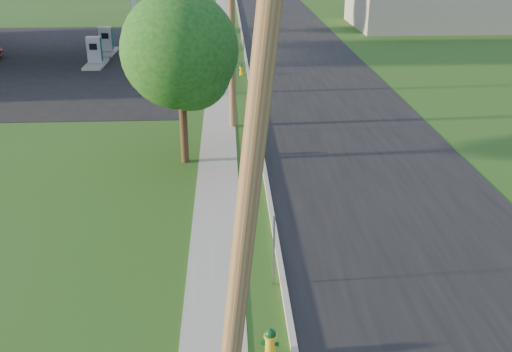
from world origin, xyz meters
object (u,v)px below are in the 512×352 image
(utility_pole_mid, at_px, (231,16))
(tree_verge, at_px, (182,55))
(utility_pole_near, at_px, (246,212))
(fuel_pump_ne, at_px, (95,55))
(fuel_pump_se, at_px, (106,43))
(hydrant_mid, at_px, (249,148))
(hydrant_near, at_px, (270,343))
(hydrant_far, at_px, (241,70))

(utility_pole_mid, height_order, tree_verge, utility_pole_mid)
(utility_pole_near, xyz_separation_m, fuel_pump_ne, (-8.90, 31.00, -4.08))
(fuel_pump_se, distance_m, hydrant_mid, 22.84)
(utility_pole_near, xyz_separation_m, hydrant_near, (0.57, 2.50, -4.43))
(hydrant_mid, bearing_deg, fuel_pump_ne, 119.52)
(fuel_pump_ne, xyz_separation_m, hydrant_near, (9.47, -28.50, -0.35))
(fuel_pump_ne, height_order, fuel_pump_se, same)
(fuel_pump_se, height_order, tree_verge, tree_verge)
(utility_pole_mid, relative_size, fuel_pump_se, 3.06)
(fuel_pump_ne, relative_size, fuel_pump_se, 1.00)
(fuel_pump_se, xyz_separation_m, tree_verge, (7.07, -21.32, 3.46))
(hydrant_near, relative_size, hydrant_far, 1.15)
(utility_pole_near, distance_m, fuel_pump_se, 36.34)
(fuel_pump_ne, distance_m, hydrant_far, 10.06)
(utility_pole_near, bearing_deg, utility_pole_mid, 90.00)
(tree_verge, bearing_deg, hydrant_far, 80.07)
(tree_verge, xyz_separation_m, hydrant_far, (2.48, 14.18, -3.86))
(utility_pole_near, xyz_separation_m, tree_verge, (-1.83, 13.68, -0.62))
(utility_pole_mid, xyz_separation_m, fuel_pump_se, (-8.90, 17.00, -4.23))
(hydrant_far, bearing_deg, utility_pole_near, -91.34)
(hydrant_mid, xyz_separation_m, hydrant_far, (0.06, 13.63, 0.01))
(fuel_pump_se, bearing_deg, utility_pole_mid, -62.37)
(tree_verge, height_order, hydrant_mid, tree_verge)
(utility_pole_near, distance_m, hydrant_mid, 14.93)
(utility_pole_near, xyz_separation_m, hydrant_mid, (0.59, 14.23, -4.48))
(hydrant_near, bearing_deg, hydrant_mid, 89.87)
(utility_pole_mid, bearing_deg, hydrant_mid, -81.04)
(utility_pole_mid, distance_m, tree_verge, 4.75)
(fuel_pump_ne, height_order, tree_verge, tree_verge)
(utility_pole_near, height_order, tree_verge, utility_pole_near)
(utility_pole_near, xyz_separation_m, utility_pole_mid, (-0.00, 18.00, 0.15))
(utility_pole_near, relative_size, tree_verge, 1.46)
(hydrant_mid, bearing_deg, hydrant_far, 89.75)
(utility_pole_mid, xyz_separation_m, tree_verge, (-1.83, -4.32, -0.77))
(utility_pole_mid, height_order, fuel_pump_se, utility_pole_mid)
(utility_pole_near, height_order, hydrant_far, utility_pole_near)
(utility_pole_near, bearing_deg, fuel_pump_ne, 106.02)
(utility_pole_near, relative_size, fuel_pump_se, 2.96)
(hydrant_mid, bearing_deg, utility_pole_near, -92.39)
(utility_pole_mid, distance_m, fuel_pump_ne, 16.31)
(tree_verge, bearing_deg, utility_pole_mid, 67.04)
(fuel_pump_se, bearing_deg, hydrant_mid, -65.43)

